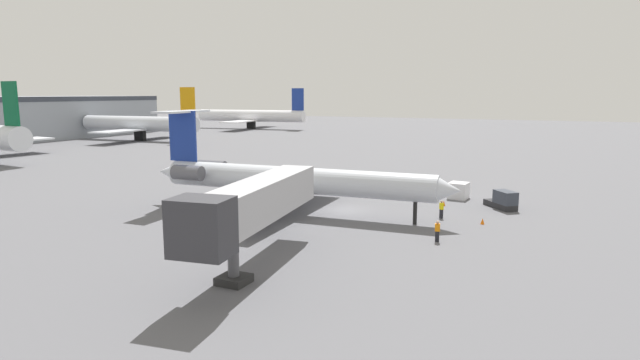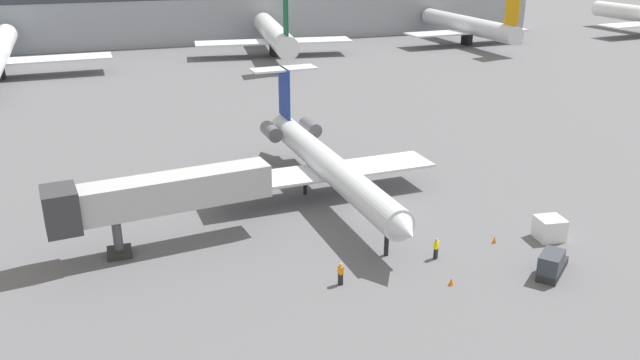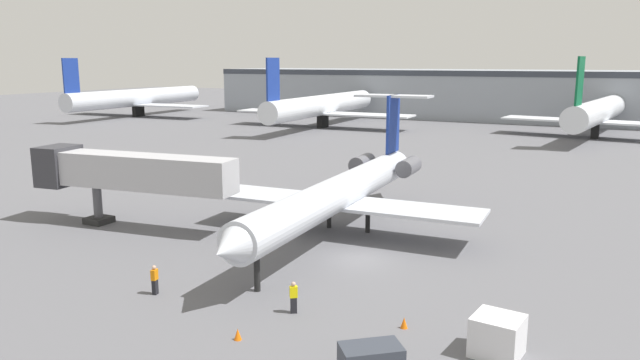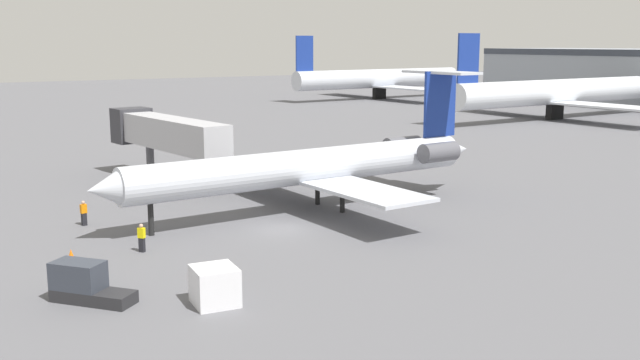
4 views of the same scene
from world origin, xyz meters
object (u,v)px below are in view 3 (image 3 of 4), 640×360
object	(u,v)px
cargo_container_uld	(497,336)
traffic_cone_mid	(238,334)
parked_airliner_west_mid	(322,106)
jet_bridge	(122,171)
parked_airliner_centre	(597,113)
parked_airliner_west_end	(137,98)
traffic_cone_near	(404,323)
ground_crew_marshaller	(155,280)
ground_crew_loader	(294,297)
regional_jet	(344,189)

from	to	relation	value
cargo_container_uld	traffic_cone_mid	world-z (taller)	cargo_container_uld
cargo_container_uld	parked_airliner_west_mid	world-z (taller)	parked_airliner_west_mid
jet_bridge	cargo_container_uld	distance (m)	31.58
parked_airliner_centre	jet_bridge	bearing A→B (deg)	-111.05
jet_bridge	parked_airliner_west_end	size ratio (longest dim) A/B	0.40
traffic_cone_near	parked_airliner_west_mid	xyz separation A→B (m)	(-44.54, 78.23, 3.98)
ground_crew_marshaller	parked_airliner_centre	xyz separation A→B (m)	(17.65, 86.67, 3.47)
jet_bridge	traffic_cone_mid	distance (m)	23.19
ground_crew_marshaller	ground_crew_loader	size ratio (longest dim) A/B	1.00
jet_bridge	regional_jet	bearing A→B (deg)	20.75
jet_bridge	traffic_cone_near	bearing A→B (deg)	-16.15
traffic_cone_mid	parked_airliner_west_end	size ratio (longest dim) A/B	0.01
regional_jet	jet_bridge	size ratio (longest dim) A/B	1.85
ground_crew_marshaller	traffic_cone_near	distance (m)	13.99
regional_jet	ground_crew_marshaller	distance (m)	16.57
traffic_cone_mid	parked_airliner_west_end	world-z (taller)	parked_airliner_west_end
ground_crew_marshaller	parked_airliner_centre	world-z (taller)	parked_airliner_centre
ground_crew_marshaller	parked_airliner_centre	distance (m)	88.52
traffic_cone_near	ground_crew_loader	bearing A→B (deg)	-170.97
regional_jet	ground_crew_marshaller	bearing A→B (deg)	-104.78
jet_bridge	ground_crew_loader	world-z (taller)	jet_bridge
parked_airliner_west_end	ground_crew_marshaller	bearing A→B (deg)	-45.62
parked_airliner_west_end	parked_airliner_west_mid	distance (m)	49.43
ground_crew_loader	cargo_container_uld	bearing A→B (deg)	1.22
jet_bridge	parked_airliner_centre	world-z (taller)	parked_airliner_centre
ground_crew_loader	parked_airliner_west_mid	distance (m)	88.23
traffic_cone_near	parked_airliner_west_end	world-z (taller)	parked_airliner_west_end
ground_crew_marshaller	parked_airliner_west_end	size ratio (longest dim) A/B	0.04
cargo_container_uld	parked_airliner_centre	xyz separation A→B (m)	(-0.70, 85.10, 3.43)
cargo_container_uld	traffic_cone_near	xyz separation A→B (m)	(-4.55, 0.68, -0.62)
regional_jet	parked_airliner_west_end	bearing A→B (deg)	141.92
ground_crew_loader	jet_bridge	bearing A→B (deg)	157.40
jet_bridge	traffic_cone_near	world-z (taller)	jet_bridge
regional_jet	traffic_cone_near	xyz separation A→B (m)	(9.62, -13.57, -3.12)
regional_jet	ground_crew_loader	world-z (taller)	regional_jet
ground_crew_loader	parked_airliner_west_mid	world-z (taller)	parked_airliner_west_mid
parked_airliner_west_mid	traffic_cone_mid	bearing A→B (deg)	-65.36
regional_jet	traffic_cone_near	bearing A→B (deg)	-54.67
parked_airliner_west_mid	traffic_cone_near	bearing A→B (deg)	-60.35
ground_crew_marshaller	ground_crew_loader	distance (m)	8.24
ground_crew_marshaller	parked_airliner_west_mid	size ratio (longest dim) A/B	0.04
traffic_cone_mid	traffic_cone_near	bearing A→B (deg)	36.27
ground_crew_marshaller	traffic_cone_mid	world-z (taller)	ground_crew_marshaller
traffic_cone_mid	parked_airliner_centre	size ratio (longest dim) A/B	0.02
cargo_container_uld	parked_airliner_centre	size ratio (longest dim) A/B	0.06
parked_airliner_west_mid	regional_jet	bearing A→B (deg)	-61.63
ground_crew_loader	traffic_cone_near	bearing A→B (deg)	9.03
ground_crew_marshaller	cargo_container_uld	xyz separation A→B (m)	(18.35, 1.57, 0.04)
ground_crew_marshaller	parked_airliner_west_mid	distance (m)	86.22
cargo_container_uld	traffic_cone_mid	xyz separation A→B (m)	(-11.03, -4.07, -0.62)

